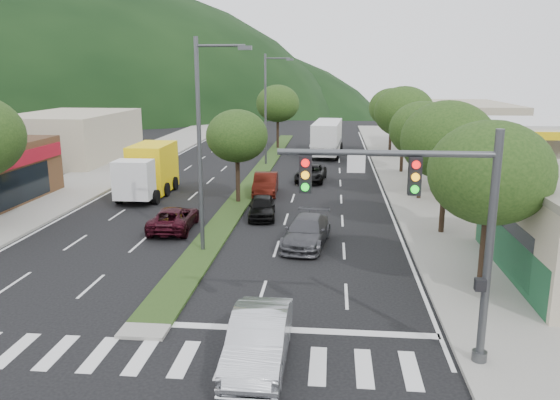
# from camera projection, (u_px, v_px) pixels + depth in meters

# --- Properties ---
(ground) EXTENTS (160.00, 160.00, 0.00)m
(ground) POSITION_uv_depth(u_px,v_px,m) (148.00, 326.00, 18.64)
(ground) COLOR black
(ground) RESTS_ON ground
(sidewalk_right) EXTENTS (5.00, 90.00, 0.15)m
(sidewalk_right) POSITION_uv_depth(u_px,v_px,m) (415.00, 184.00, 41.66)
(sidewalk_right) COLOR gray
(sidewalk_right) RESTS_ON ground
(sidewalk_left) EXTENTS (6.00, 90.00, 0.15)m
(sidewalk_left) POSITION_uv_depth(u_px,v_px,m) (94.00, 178.00, 44.06)
(sidewalk_left) COLOR gray
(sidewalk_left) RESTS_ON ground
(median) EXTENTS (1.60, 56.00, 0.12)m
(median) POSITION_uv_depth(u_px,v_px,m) (259.00, 174.00, 45.75)
(median) COLOR #213B15
(median) RESTS_ON ground
(crosswalk) EXTENTS (19.00, 2.20, 0.01)m
(crosswalk) POSITION_uv_depth(u_px,v_px,m) (127.00, 356.00, 16.70)
(crosswalk) COLOR silver
(crosswalk) RESTS_ON ground
(traffic_signal) EXTENTS (6.12, 0.40, 7.00)m
(traffic_signal) POSITION_uv_depth(u_px,v_px,m) (435.00, 213.00, 15.23)
(traffic_signal) COLOR #47494C
(traffic_signal) RESTS_ON ground
(gas_canopy) EXTENTS (12.20, 8.20, 5.25)m
(gas_canopy) POSITION_uv_depth(u_px,v_px,m) (523.00, 129.00, 37.09)
(gas_canopy) COLOR silver
(gas_canopy) RESTS_ON ground
(bldg_left_far) EXTENTS (9.00, 14.00, 4.60)m
(bldg_left_far) POSITION_uv_depth(u_px,v_px,m) (73.00, 137.00, 52.83)
(bldg_left_far) COLOR #BBAE94
(bldg_left_far) RESTS_ON ground
(bldg_right_far) EXTENTS (10.00, 16.00, 5.20)m
(bldg_right_far) POSITION_uv_depth(u_px,v_px,m) (457.00, 127.00, 58.82)
(bldg_right_far) COLOR #BBAE94
(bldg_right_far) RESTS_ON ground
(tree_r_a) EXTENTS (4.60, 4.60, 6.63)m
(tree_r_a) POSITION_uv_depth(u_px,v_px,m) (490.00, 173.00, 20.28)
(tree_r_a) COLOR black
(tree_r_a) RESTS_ON sidewalk_right
(tree_r_b) EXTENTS (4.80, 4.80, 6.94)m
(tree_r_b) POSITION_uv_depth(u_px,v_px,m) (447.00, 140.00, 27.98)
(tree_r_b) COLOR black
(tree_r_b) RESTS_ON sidewalk_right
(tree_r_c) EXTENTS (4.40, 4.40, 6.48)m
(tree_r_c) POSITION_uv_depth(u_px,v_px,m) (423.00, 130.00, 35.79)
(tree_r_c) COLOR black
(tree_r_c) RESTS_ON sidewalk_right
(tree_r_d) EXTENTS (5.00, 5.00, 7.17)m
(tree_r_d) POSITION_uv_depth(u_px,v_px,m) (404.00, 112.00, 45.37)
(tree_r_d) COLOR black
(tree_r_d) RESTS_ON sidewalk_right
(tree_r_e) EXTENTS (4.60, 4.60, 6.71)m
(tree_r_e) POSITION_uv_depth(u_px,v_px,m) (392.00, 108.00, 55.13)
(tree_r_e) COLOR black
(tree_r_e) RESTS_ON sidewalk_right
(tree_med_near) EXTENTS (4.00, 4.00, 6.02)m
(tree_med_near) POSITION_uv_depth(u_px,v_px,m) (237.00, 136.00, 35.05)
(tree_med_near) COLOR black
(tree_med_near) RESTS_ON median
(tree_med_far) EXTENTS (4.80, 4.80, 6.94)m
(tree_med_far) POSITION_uv_depth(u_px,v_px,m) (278.00, 104.00, 60.10)
(tree_med_far) COLOR black
(tree_med_far) RESTS_ON median
(streetlight_near) EXTENTS (2.60, 0.25, 10.00)m
(streetlight_near) POSITION_uv_depth(u_px,v_px,m) (203.00, 136.00, 25.08)
(streetlight_near) COLOR #47494C
(streetlight_near) RESTS_ON ground
(streetlight_mid) EXTENTS (2.60, 0.25, 10.00)m
(streetlight_mid) POSITION_uv_depth(u_px,v_px,m) (268.00, 104.00, 49.30)
(streetlight_mid) COLOR #47494C
(streetlight_mid) RESTS_ON ground
(sedan_silver) EXTENTS (1.66, 4.75, 1.56)m
(sedan_silver) POSITION_uv_depth(u_px,v_px,m) (259.00, 339.00, 16.11)
(sedan_silver) COLOR #B7BAC0
(sedan_silver) RESTS_ON ground
(suv_maroon) EXTENTS (2.39, 4.76, 1.29)m
(suv_maroon) POSITION_uv_depth(u_px,v_px,m) (174.00, 218.00, 29.88)
(suv_maroon) COLOR black
(suv_maroon) RESTS_ON ground
(car_queue_a) EXTENTS (1.91, 3.97, 1.31)m
(car_queue_a) POSITION_uv_depth(u_px,v_px,m) (262.00, 207.00, 32.32)
(car_queue_a) COLOR black
(car_queue_a) RESTS_ON ground
(car_queue_b) EXTENTS (2.59, 5.09, 1.42)m
(car_queue_b) POSITION_uv_depth(u_px,v_px,m) (307.00, 231.00, 27.20)
(car_queue_b) COLOR #434348
(car_queue_b) RESTS_ON ground
(car_queue_c) EXTENTS (1.84, 4.66, 1.51)m
(car_queue_c) POSITION_uv_depth(u_px,v_px,m) (266.00, 184.00, 38.38)
(car_queue_c) COLOR #45120B
(car_queue_c) RESTS_ON ground
(car_queue_d) EXTENTS (2.50, 4.80, 1.29)m
(car_queue_d) POSITION_uv_depth(u_px,v_px,m) (311.00, 173.00, 42.97)
(car_queue_d) COLOR black
(car_queue_d) RESTS_ON ground
(box_truck) EXTENTS (2.86, 7.12, 3.49)m
(box_truck) POSITION_uv_depth(u_px,v_px,m) (149.00, 172.00, 38.01)
(box_truck) COLOR white
(box_truck) RESTS_ON ground
(motorhome) EXTENTS (3.37, 9.17, 3.46)m
(motorhome) POSITION_uv_depth(u_px,v_px,m) (327.00, 137.00, 56.11)
(motorhome) COLOR silver
(motorhome) RESTS_ON ground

